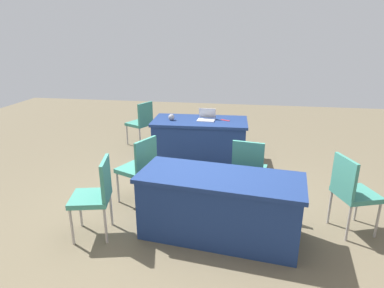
% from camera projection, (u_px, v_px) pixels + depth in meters
% --- Properties ---
extents(ground_plane, '(14.40, 14.40, 0.00)m').
position_uv_depth(ground_plane, '(196.00, 210.00, 4.57)').
color(ground_plane, brown).
extents(table_foreground, '(1.78, 0.95, 0.78)m').
position_uv_depth(table_foreground, '(200.00, 140.00, 6.27)').
color(table_foreground, navy).
rests_on(table_foreground, ground).
extents(table_mid_left, '(1.97, 1.00, 0.78)m').
position_uv_depth(table_mid_left, '(219.00, 206.00, 3.88)').
color(table_mid_left, navy).
rests_on(table_mid_left, ground).
extents(chair_near_front, '(0.59, 0.59, 0.94)m').
position_uv_depth(chair_near_front, '(141.00, 121.00, 7.05)').
color(chair_near_front, '#9E9993').
rests_on(chair_near_front, ground).
extents(chair_tucked_left, '(0.53, 0.53, 0.96)m').
position_uv_depth(chair_tucked_left, '(96.00, 193.00, 3.85)').
color(chair_tucked_left, '#9E9993').
rests_on(chair_tucked_left, ground).
extents(chair_tucked_right, '(0.56, 0.56, 0.97)m').
position_uv_depth(chair_tucked_right, '(352.00, 189.00, 3.91)').
color(chair_tucked_right, '#9E9993').
rests_on(chair_tucked_right, ground).
extents(chair_aisle, '(0.51, 0.51, 0.98)m').
position_uv_depth(chair_aisle, '(249.00, 167.00, 4.53)').
color(chair_aisle, '#9E9993').
rests_on(chair_aisle, ground).
extents(chair_by_pillar, '(0.58, 0.58, 0.97)m').
position_uv_depth(chair_by_pillar, '(140.00, 166.00, 4.61)').
color(chair_by_pillar, '#9E9993').
rests_on(chair_by_pillar, ground).
extents(laptop_silver, '(0.33, 0.31, 0.21)m').
position_uv_depth(laptop_silver, '(206.00, 118.00, 6.14)').
color(laptop_silver, silver).
rests_on(laptop_silver, table_foreground).
extents(yarn_ball, '(0.11, 0.11, 0.11)m').
position_uv_depth(yarn_ball, '(171.00, 117.00, 6.12)').
color(yarn_ball, gray).
rests_on(yarn_ball, table_foreground).
extents(scissors_red, '(0.18, 0.11, 0.01)m').
position_uv_depth(scissors_red, '(225.00, 120.00, 6.12)').
color(scissors_red, red).
rests_on(scissors_red, table_foreground).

